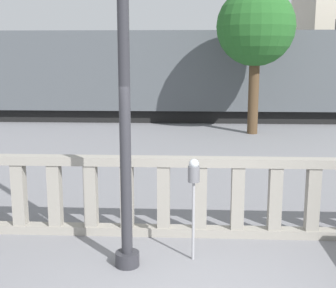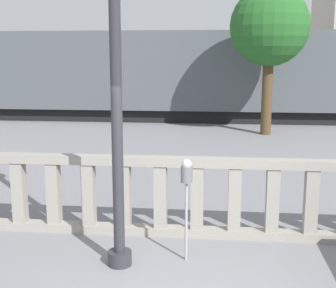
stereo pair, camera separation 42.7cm
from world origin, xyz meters
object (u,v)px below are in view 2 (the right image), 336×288
lamppost (115,51)px  train_near (143,74)px  parking_meter (187,180)px  tree_left (270,27)px

lamppost → train_near: 14.97m
parking_meter → train_near: size_ratio=0.06×
parking_meter → tree_left: 11.45m
lamppost → tree_left: bearing=74.4°
parking_meter → train_near: 14.86m
lamppost → train_near: (-1.97, 14.81, -0.93)m
parking_meter → tree_left: tree_left is taller
train_near → tree_left: 6.50m
parking_meter → train_near: train_near is taller
tree_left → parking_meter: bearing=-101.4°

